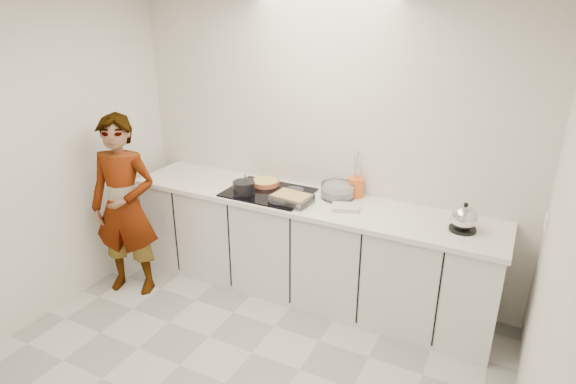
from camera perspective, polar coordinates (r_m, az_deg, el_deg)
The scene contains 15 objects.
floor at distance 3.62m, azimuth -7.41°, elevation -21.60°, with size 3.60×3.20×0.00m, color beige.
wall_back at distance 4.20m, azimuth 4.05°, elevation 5.55°, with size 3.60×0.00×2.60m, color silver.
wall_left at distance 4.15m, azimuth -29.42°, elevation 2.50°, with size 0.00×3.20×2.60m, color silver.
wall_right at distance 2.45m, azimuth 29.19°, elevation -10.07°, with size 0.02×3.20×2.60m.
base_cabinets at distance 4.26m, azimuth 2.02°, elevation -6.77°, with size 3.20×0.58×0.87m, color silver.
countertop at distance 4.06m, azimuth 2.11°, elevation -1.13°, with size 3.24×0.64×0.04m, color white.
hob at distance 4.18m, azimuth -2.35°, elevation -0.03°, with size 0.72×0.54×0.01m, color black.
tart_dish at distance 4.33m, azimuth -2.68°, elevation 1.17°, with size 0.27×0.27×0.04m.
saucepan at distance 4.14m, azimuth -5.25°, elevation 0.55°, with size 0.24×0.24×0.18m.
baking_dish at distance 3.96m, azimuth 0.43°, elevation -0.69°, with size 0.34×0.26×0.06m.
mixing_bowl at distance 4.09m, azimuth 5.89°, elevation 0.13°, with size 0.33×0.33×0.13m.
tea_towel at distance 3.88m, azimuth 6.84°, elevation -1.83°, with size 0.21×0.16×0.04m, color white.
kettle at distance 3.71m, azimuth 20.12°, elevation -3.00°, with size 0.23×0.23×0.22m.
utensil_crock at distance 4.12m, azimuth 8.04°, elevation 0.55°, with size 0.13×0.13×0.16m, color orange.
cook at distance 4.39m, azimuth -18.81°, elevation -1.68°, with size 0.59×0.39×1.62m, color silver.
Camera 1 is at (1.57, -2.11, 2.48)m, focal length 30.00 mm.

